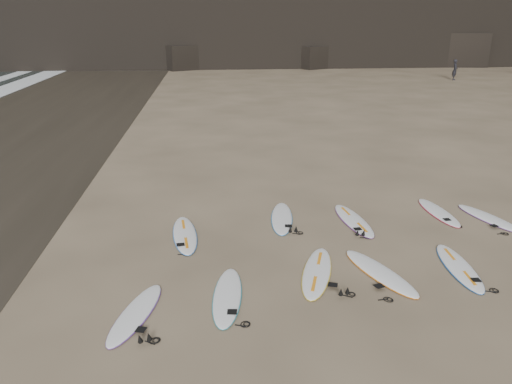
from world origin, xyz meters
TOP-DOWN VIEW (x-y plane):
  - ground at (0.00, 0.00)m, footprint 240.00×240.00m
  - surfboard_0 at (-4.33, -1.19)m, footprint 1.15×2.29m
  - surfboard_1 at (-2.53, -0.71)m, footprint 0.81×2.39m
  - surfboard_2 at (-0.47, 0.12)m, footprint 1.31×2.53m
  - surfboard_3 at (0.94, -0.03)m, footprint 1.41×2.50m
  - surfboard_4 at (2.84, 0.06)m, footprint 0.75×2.42m
  - surfboard_5 at (-3.54, 2.43)m, footprint 0.86×2.51m
  - surfboard_6 at (-0.83, 3.33)m, footprint 0.90×2.46m
  - surfboard_7 at (1.17, 2.98)m, footprint 0.88×2.52m
  - surfboard_8 at (3.83, 3.36)m, footprint 0.69×2.31m
  - surfboard_9 at (5.07, 2.79)m, footprint 1.21×2.36m
  - person_a at (18.77, 33.52)m, footprint 0.67×0.77m

SIDE VIEW (x-z plane):
  - ground at x=0.00m, z-range 0.00..0.00m
  - surfboard_0 at x=-4.33m, z-range 0.00..0.08m
  - surfboard_8 at x=3.83m, z-range 0.00..0.08m
  - surfboard_9 at x=5.07m, z-range 0.00..0.08m
  - surfboard_1 at x=-2.53m, z-range 0.00..0.08m
  - surfboard_4 at x=2.84m, z-range 0.00..0.09m
  - surfboard_6 at x=-0.83m, z-range 0.00..0.09m
  - surfboard_3 at x=0.94m, z-range 0.00..0.09m
  - surfboard_5 at x=-3.54m, z-range 0.00..0.09m
  - surfboard_7 at x=1.17m, z-range 0.00..0.09m
  - surfboard_2 at x=-0.47m, z-range 0.00..0.09m
  - person_a at x=18.77m, z-range 0.00..1.78m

